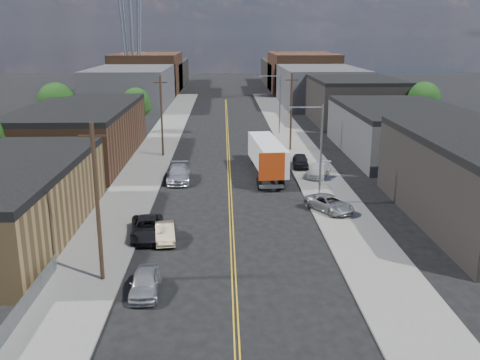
{
  "coord_description": "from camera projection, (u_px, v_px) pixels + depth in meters",
  "views": [
    {
      "loc": [
        -0.58,
        -20.79,
        14.94
      ],
      "look_at": [
        0.83,
        24.45,
        2.5
      ],
      "focal_mm": 40.0,
      "sensor_mm": 36.0,
      "label": 1
    }
  ],
  "objects": [
    {
      "name": "industrial_right_b",
      "position": [
        400.0,
        130.0,
        68.2
      ],
      "size": [
        14.0,
        24.0,
        6.1
      ],
      "color": "#38383A",
      "rests_on": "ground"
    },
    {
      "name": "car_right_lot_c",
      "position": [
        300.0,
        161.0,
        61.09
      ],
      "size": [
        2.12,
        4.47,
        1.47
      ],
      "primitive_type": "imported",
      "rotation": [
        0.0,
        0.0,
        -0.09
      ],
      "color": "black",
      "rests_on": "sidewalk_right"
    },
    {
      "name": "car_right_lot_a",
      "position": [
        329.0,
        203.0,
        45.93
      ],
      "size": [
        4.34,
        5.3,
        1.34
      ],
      "primitive_type": "imported",
      "rotation": [
        0.0,
        0.0,
        0.52
      ],
      "color": "#A6AAAB",
      "rests_on": "sidewalk_right"
    },
    {
      "name": "tree_right_far",
      "position": [
        424.0,
        100.0,
        81.37
      ],
      "size": [
        4.85,
        4.76,
        7.91
      ],
      "color": "black",
      "rests_on": "ground"
    },
    {
      "name": "sidewalk_left",
      "position": [
        153.0,
        156.0,
        67.08
      ],
      "size": [
        5.0,
        140.0,
        0.15
      ],
      "primitive_type": "cube",
      "color": "slate",
      "rests_on": "ground"
    },
    {
      "name": "skyline_left_a",
      "position": [
        132.0,
        87.0,
        113.91
      ],
      "size": [
        16.0,
        30.0,
        8.0
      ],
      "primitive_type": "cube",
      "color": "#38383A",
      "rests_on": "ground"
    },
    {
      "name": "warehouse_brown",
      "position": [
        81.0,
        132.0,
        65.01
      ],
      "size": [
        12.0,
        26.0,
        6.6
      ],
      "color": "#4A2E1D",
      "rests_on": "ground"
    },
    {
      "name": "skyline_right_a",
      "position": [
        319.0,
        86.0,
        115.11
      ],
      "size": [
        16.0,
        30.0,
        8.0
      ],
      "primitive_type": "cube",
      "color": "#38383A",
      "rests_on": "ground"
    },
    {
      "name": "sidewalk_right",
      "position": [
        303.0,
        155.0,
        67.65
      ],
      "size": [
        5.0,
        140.0,
        0.15
      ],
      "primitive_type": "cube",
      "color": "slate",
      "rests_on": "ground"
    },
    {
      "name": "industrial_right_c",
      "position": [
        353.0,
        100.0,
        93.06
      ],
      "size": [
        14.0,
        22.0,
        7.6
      ],
      "color": "black",
      "rests_on": "ground"
    },
    {
      "name": "streetlight_far",
      "position": [
        277.0,
        99.0,
        80.66
      ],
      "size": [
        3.39,
        0.25,
        9.0
      ],
      "color": "gray",
      "rests_on": "ground"
    },
    {
      "name": "chainlink_fence",
      "position": [
        8.0,
        327.0,
        26.87
      ],
      "size": [
        0.05,
        16.0,
        1.22
      ],
      "color": "slate",
      "rests_on": "ground"
    },
    {
      "name": "tree_left_far",
      "position": [
        137.0,
        103.0,
        82.14
      ],
      "size": [
        4.35,
        4.2,
        6.97
      ],
      "color": "black",
      "rests_on": "ground"
    },
    {
      "name": "car_left_b",
      "position": [
        165.0,
        233.0,
        39.67
      ],
      "size": [
        1.9,
        4.11,
        1.3
      ],
      "primitive_type": "imported",
      "rotation": [
        0.0,
        0.0,
        0.14
      ],
      "color": "#91815F",
      "rests_on": "ground"
    },
    {
      "name": "car_right_lot_b",
      "position": [
        319.0,
        170.0,
        57.1
      ],
      "size": [
        3.57,
        4.99,
        1.34
      ],
      "primitive_type": "imported",
      "rotation": [
        0.0,
        0.0,
        -0.41
      ],
      "color": "#BDBDBD",
      "rests_on": "sidewalk_right"
    },
    {
      "name": "utility_pole_right",
      "position": [
        291.0,
        112.0,
        69.16
      ],
      "size": [
        1.6,
        0.26,
        10.0
      ],
      "color": "black",
      "rests_on": "ground"
    },
    {
      "name": "car_left_a",
      "position": [
        145.0,
        282.0,
        31.62
      ],
      "size": [
        1.79,
        4.2,
        1.41
      ],
      "primitive_type": "imported",
      "rotation": [
        0.0,
        0.0,
        0.03
      ],
      "color": "#B6BABB",
      "rests_on": "ground"
    },
    {
      "name": "utility_pole_left_near",
      "position": [
        97.0,
        203.0,
        32.04
      ],
      "size": [
        1.6,
        0.26,
        10.0
      ],
      "color": "black",
      "rests_on": "ground"
    },
    {
      "name": "car_left_c",
      "position": [
        147.0,
        228.0,
        40.33
      ],
      "size": [
        3.08,
        5.56,
        1.47
      ],
      "primitive_type": "imported",
      "rotation": [
        0.0,
        0.0,
        0.13
      ],
      "color": "black",
      "rests_on": "ground"
    },
    {
      "name": "centerline",
      "position": [
        228.0,
        156.0,
        67.38
      ],
      "size": [
        0.32,
        120.0,
        0.01
      ],
      "primitive_type": "cube",
      "color": "gold",
      "rests_on": "ground"
    },
    {
      "name": "skyline_left_c",
      "position": [
        157.0,
        74.0,
        157.41
      ],
      "size": [
        16.0,
        40.0,
        7.0
      ],
      "primitive_type": "cube",
      "color": "black",
      "rests_on": "ground"
    },
    {
      "name": "skyline_left_b",
      "position": [
        148.0,
        73.0,
        137.74
      ],
      "size": [
        16.0,
        26.0,
        10.0
      ],
      "primitive_type": "cube",
      "color": "#4A2E1D",
      "rests_on": "ground"
    },
    {
      "name": "semi_truck",
      "position": [
        266.0,
        153.0,
        58.66
      ],
      "size": [
        3.53,
        15.11,
        3.9
      ],
      "rotation": [
        0.0,
        0.0,
        0.09
      ],
      "color": "silver",
      "rests_on": "ground"
    },
    {
      "name": "skyline_right_b",
      "position": [
        302.0,
        73.0,
        138.94
      ],
      "size": [
        16.0,
        26.0,
        10.0
      ],
      "primitive_type": "cube",
      "color": "#4A2E1D",
      "rests_on": "ground"
    },
    {
      "name": "skyline_right_c",
      "position": [
        292.0,
        73.0,
        158.61
      ],
      "size": [
        16.0,
        40.0,
        7.0
      ],
      "primitive_type": "cube",
      "color": "black",
      "rests_on": "ground"
    },
    {
      "name": "car_left_d",
      "position": [
        178.0,
        174.0,
        55.64
      ],
      "size": [
        2.58,
        5.8,
        1.65
      ],
      "primitive_type": "imported",
      "rotation": [
        0.0,
        0.0,
        0.05
      ],
      "color": "#BBBCC0",
      "rests_on": "ground"
    },
    {
      "name": "ground",
      "position": [
        227.0,
        134.0,
        81.84
      ],
      "size": [
        260.0,
        260.0,
        0.0
      ],
      "primitive_type": "plane",
      "color": "black",
      "rests_on": "ground"
    },
    {
      "name": "utility_pole_left_far",
      "position": [
        162.0,
        116.0,
        65.78
      ],
      "size": [
        1.6,
        0.26,
        10.0
      ],
      "color": "black",
      "rests_on": "ground"
    },
    {
      "name": "streetlight_near",
      "position": [
        317.0,
        147.0,
        46.93
      ],
      "size": [
        3.39,
        0.25,
        9.0
      ],
      "color": "gray",
      "rests_on": "ground"
    },
    {
      "name": "tree_left_mid",
      "position": [
        57.0,
        103.0,
        74.85
      ],
      "size": [
        5.1,
        5.04,
        8.37
      ],
      "color": "black",
      "rests_on": "ground"
    }
  ]
}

